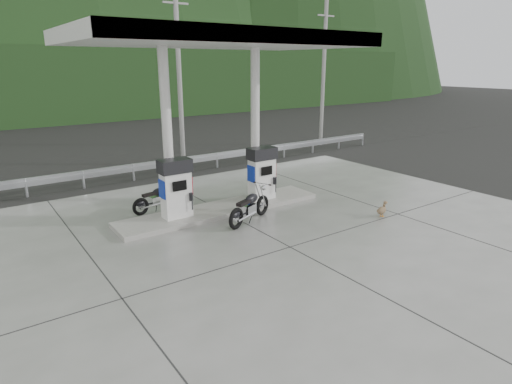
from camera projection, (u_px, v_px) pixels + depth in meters
ground at (268, 236)px, 12.11m from camera, size 160.00×160.00×0.00m
forecourt_apron at (268, 235)px, 12.11m from camera, size 18.00×14.00×0.02m
pump_island at (222, 209)px, 14.04m from camera, size 7.00×1.40×0.15m
gas_pump_left at (176, 189)px, 12.88m from camera, size 0.95×0.55×1.80m
gas_pump_right at (262, 173)px, 14.64m from camera, size 0.95×0.55×1.80m
canopy_column_left at (167, 134)px, 12.73m from camera, size 0.30×0.30×5.00m
canopy_column_right at (255, 125)px, 14.49m from camera, size 0.30×0.30×5.00m
canopy_roof at (218, 39)px, 12.52m from camera, size 8.50×5.00×0.40m
guardrail at (156, 161)px, 18.17m from camera, size 26.00×0.16×1.42m
road at (129, 162)px, 21.12m from camera, size 60.00×7.00×0.01m
utility_pole_b at (179, 79)px, 19.50m from camera, size 0.22×0.22×8.00m
utility_pole_c at (323, 76)px, 24.45m from camera, size 0.22×0.22×8.00m
tree_band at (48, 85)px, 34.73m from camera, size 80.00×6.00×6.00m
forested_hills at (9, 98)px, 59.09m from camera, size 100.00×40.00×140.00m
motorcycle_left at (250, 207)px, 13.02m from camera, size 2.04×1.31×0.93m
motorcycle_right at (157, 199)px, 14.04m from camera, size 1.80×0.87×0.82m
duck at (382, 211)px, 13.51m from camera, size 0.58×0.30×0.40m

